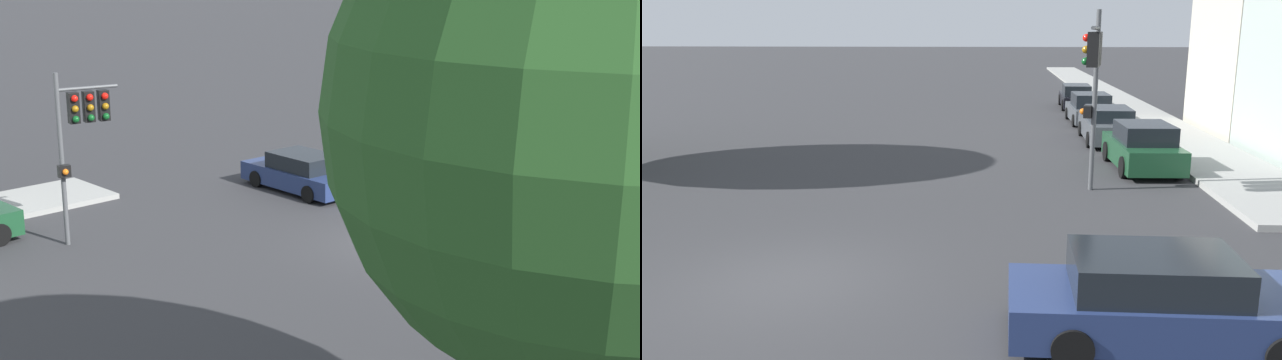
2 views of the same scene
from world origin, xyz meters
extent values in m
plane|color=#333335|center=(0.00, 0.00, 0.00)|extent=(300.00, 300.00, 0.00)
cube|color=#9E9E99|center=(11.61, 33.35, 0.09)|extent=(3.18, 60.00, 0.18)
cylinder|color=#515456|center=(6.72, 7.15, 2.57)|extent=(0.14, 0.14, 5.13)
cylinder|color=#515456|center=(6.51, 6.28, 4.63)|extent=(0.51, 1.75, 0.10)
cube|color=black|center=(6.62, 6.72, 4.08)|extent=(0.36, 0.36, 0.90)
sphere|color=red|center=(6.43, 6.76, 4.38)|extent=(0.20, 0.20, 0.20)
sphere|color=#99660F|center=(6.43, 6.76, 4.08)|extent=(0.20, 0.20, 0.20)
sphere|color=#0F511E|center=(6.43, 6.76, 3.78)|extent=(0.20, 0.20, 0.20)
cube|color=black|center=(6.51, 6.28, 4.08)|extent=(0.36, 0.36, 0.90)
sphere|color=red|center=(6.33, 6.33, 4.38)|extent=(0.20, 0.20, 0.20)
sphere|color=#99660F|center=(6.33, 6.33, 4.08)|extent=(0.20, 0.20, 0.20)
sphere|color=#0F511E|center=(6.33, 6.33, 3.78)|extent=(0.20, 0.20, 0.20)
cube|color=black|center=(6.41, 5.85, 4.08)|extent=(0.36, 0.36, 0.90)
sphere|color=red|center=(6.23, 5.90, 4.38)|extent=(0.20, 0.20, 0.20)
sphere|color=#99660F|center=(6.23, 5.90, 4.08)|extent=(0.20, 0.20, 0.20)
sphere|color=#0F511E|center=(6.23, 5.90, 3.78)|extent=(0.20, 0.20, 0.20)
cube|color=black|center=(6.55, 7.19, 2.30)|extent=(0.30, 0.39, 0.35)
sphere|color=orange|center=(6.41, 7.22, 2.30)|extent=(0.18, 0.18, 0.18)
cube|color=navy|center=(6.43, -2.02, 0.50)|extent=(4.69, 1.96, 0.67)
cube|color=black|center=(6.24, -2.02, 1.12)|extent=(2.45, 1.69, 0.56)
cylinder|color=black|center=(7.89, -1.17, 0.31)|extent=(0.61, 0.23, 0.61)
cylinder|color=black|center=(5.00, -1.12, 0.31)|extent=(0.61, 0.23, 0.61)
cylinder|color=black|center=(4.97, -2.87, 0.31)|extent=(0.61, 0.23, 0.61)
cube|color=#194728|center=(8.84, 10.00, 0.57)|extent=(1.97, 4.26, 0.77)
cube|color=black|center=(8.84, 9.83, 1.27)|extent=(1.70, 2.23, 0.61)
cylinder|color=black|center=(7.93, 11.29, 0.35)|extent=(0.24, 0.70, 0.69)
cylinder|color=black|center=(9.68, 11.33, 0.35)|extent=(0.24, 0.70, 0.69)
cylinder|color=black|center=(7.99, 8.67, 0.35)|extent=(0.24, 0.70, 0.69)
cylinder|color=black|center=(9.75, 8.72, 0.35)|extent=(0.24, 0.70, 0.69)
cube|color=#4C5156|center=(8.60, 15.20, 0.56)|extent=(2.02, 4.58, 0.77)
cube|color=black|center=(8.60, 15.02, 1.20)|extent=(1.74, 2.40, 0.52)
cylinder|color=black|center=(7.73, 16.63, 0.32)|extent=(0.23, 0.65, 0.64)
cylinder|color=black|center=(9.54, 16.59, 0.32)|extent=(0.23, 0.65, 0.64)
cylinder|color=black|center=(7.67, 13.81, 0.32)|extent=(0.23, 0.65, 0.64)
cylinder|color=black|center=(9.48, 13.77, 0.32)|extent=(0.23, 0.65, 0.64)
cube|color=#4C5156|center=(8.64, 20.50, 0.51)|extent=(1.95, 4.30, 0.68)
cube|color=black|center=(8.64, 20.32, 1.17)|extent=(1.70, 2.24, 0.65)
cylinder|color=black|center=(7.73, 21.82, 0.30)|extent=(0.23, 0.61, 0.61)
cylinder|color=black|center=(9.53, 21.83, 0.30)|extent=(0.23, 0.61, 0.61)
cylinder|color=black|center=(7.75, 19.16, 0.30)|extent=(0.23, 0.61, 0.61)
cylinder|color=black|center=(9.56, 19.18, 0.30)|extent=(0.23, 0.61, 0.61)
cube|color=black|center=(8.73, 26.59, 0.49)|extent=(1.89, 4.67, 0.63)
cube|color=black|center=(8.73, 26.41, 1.10)|extent=(1.60, 2.45, 0.58)
cylinder|color=black|center=(7.98, 28.05, 0.32)|extent=(0.24, 0.66, 0.65)
cylinder|color=black|center=(9.59, 27.99, 0.32)|extent=(0.24, 0.66, 0.65)
cylinder|color=black|center=(7.87, 25.20, 0.32)|extent=(0.24, 0.66, 0.65)
cylinder|color=black|center=(9.48, 25.13, 0.32)|extent=(0.24, 0.66, 0.65)
camera|label=1|loc=(-16.63, 19.23, 8.58)|focal=50.00mm
camera|label=2|loc=(3.83, -10.80, 4.63)|focal=35.00mm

